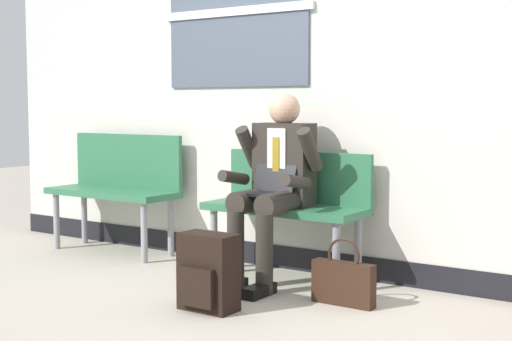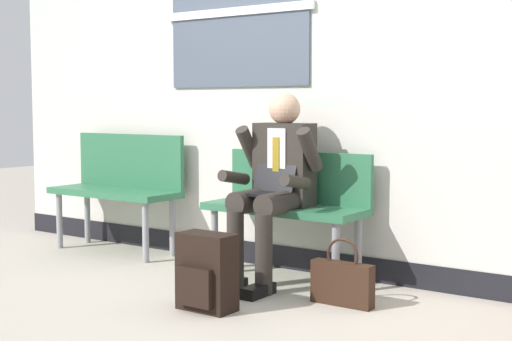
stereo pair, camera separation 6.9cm
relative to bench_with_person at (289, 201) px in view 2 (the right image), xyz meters
The scene contains 7 objects.
ground_plane 0.69m from the bench_with_person, 114.22° to the right, with size 18.00×18.00×0.00m, color #B2A899.
station_wall 0.92m from the bench_with_person, 123.32° to the left, with size 5.62×0.17×2.78m.
bench_with_person is the anchor object (origin of this frame).
bench_empty 1.62m from the bench_with_person, behind, with size 1.13×0.42×0.94m.
person_seated 0.24m from the bench_with_person, 90.00° to the right, with size 0.57×0.70×1.26m.
backpack 0.99m from the bench_with_person, 87.50° to the right, with size 0.33×0.22×0.45m.
handbag 0.84m from the bench_with_person, 32.87° to the right, with size 0.39×0.09×0.40m.
Camera 2 is at (2.83, -3.73, 1.17)m, focal length 51.29 mm.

